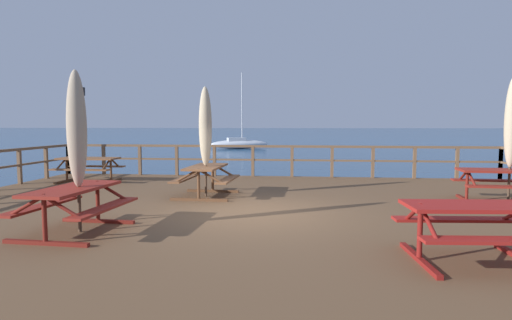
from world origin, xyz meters
The scene contains 13 objects.
ground_plane centered at (0.00, 0.00, 0.00)m, with size 600.00×600.00×0.00m, color navy.
wooden_deck centered at (0.00, 0.00, 0.33)m, with size 15.25×12.43×0.66m, color brown.
railing_waterside_far centered at (0.00, 6.06, 1.39)m, with size 15.05×0.10×1.09m.
picnic_table_back_right centered at (-1.36, 1.82, 1.21)m, with size 1.46×1.76×0.78m.
picnic_table_front_right centered at (5.74, 1.72, 1.23)m, with size 2.16×1.50×0.78m.
picnic_table_mid_left centered at (-2.72, -1.99, 1.22)m, with size 1.50×1.93×0.78m.
picnic_table_mid_right centered at (-5.64, 4.06, 1.22)m, with size 1.83×1.41×0.78m.
picnic_table_front_left centered at (3.27, -2.85, 1.21)m, with size 1.84×1.53×0.78m.
patio_umbrella_tall_mid_left centered at (-1.35, 1.77, 2.40)m, with size 0.32×0.32×2.73m.
patio_umbrella_tall_front centered at (5.80, 1.77, 2.49)m, with size 0.32×0.32×2.88m.
patio_umbrella_short_back centered at (-2.65, -1.93, 2.38)m, with size 0.32×0.32×2.69m.
lamp_post_hooked centered at (-6.76, 5.41, 2.77)m, with size 0.62×0.42×3.20m.
sailboat_distant centered at (-5.50, 34.68, 0.51)m, with size 6.20×3.77×7.72m.
Camera 1 is at (1.06, -8.58, 2.46)m, focal length 29.91 mm.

